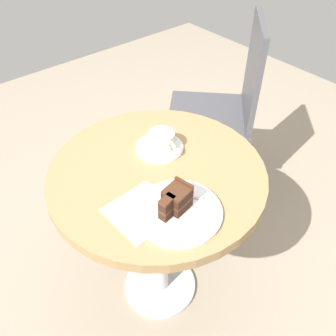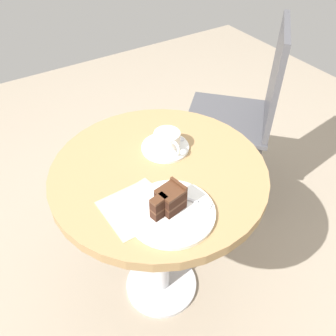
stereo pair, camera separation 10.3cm
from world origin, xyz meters
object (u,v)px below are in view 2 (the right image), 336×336
(teaspoon, at_px, (174,138))
(napkin, at_px, (138,207))
(coffee_cup, at_px, (167,140))
(cake_plate, at_px, (171,212))
(fork, at_px, (191,200))
(cafe_chair, at_px, (249,106))
(saucer, at_px, (165,147))
(cake_slice, at_px, (169,200))

(teaspoon, relative_size, napkin, 0.41)
(coffee_cup, bearing_deg, teaspoon, 122.23)
(cake_plate, distance_m, fork, 0.07)
(coffee_cup, height_order, cake_plate, coffee_cup)
(fork, bearing_deg, cafe_chair, 90.17)
(fork, relative_size, napkin, 0.69)
(saucer, height_order, cake_plate, cake_plate)
(cake_plate, bearing_deg, napkin, -136.99)
(saucer, distance_m, coffee_cup, 0.03)
(saucer, distance_m, cafe_chair, 0.62)
(fork, distance_m, cafe_chair, 0.79)
(cake_plate, xyz_separation_m, cake_slice, (-0.01, -0.00, 0.04))
(teaspoon, relative_size, cake_slice, 0.77)
(coffee_cup, height_order, fork, coffee_cup)
(teaspoon, height_order, napkin, teaspoon)
(teaspoon, bearing_deg, coffee_cup, -107.00)
(saucer, relative_size, cake_plate, 0.66)
(cake_slice, height_order, napkin, cake_slice)
(cake_plate, xyz_separation_m, fork, (-0.00, 0.07, 0.01))
(napkin, distance_m, cafe_chair, 0.87)
(teaspoon, distance_m, fork, 0.29)
(teaspoon, height_order, cake_slice, cake_slice)
(cake_plate, height_order, cafe_chair, cafe_chair)
(cafe_chair, bearing_deg, cake_plate, -11.69)
(napkin, bearing_deg, cake_plate, 43.01)
(cake_plate, distance_m, cake_slice, 0.04)
(coffee_cup, relative_size, cake_slice, 1.12)
(napkin, height_order, cafe_chair, cafe_chair)
(coffee_cup, bearing_deg, cake_plate, -30.20)
(cafe_chair, bearing_deg, teaspoon, -25.01)
(teaspoon, xyz_separation_m, cake_plate, (0.26, -0.18, -0.01))
(saucer, bearing_deg, cafe_chair, 109.09)
(coffee_cup, height_order, teaspoon, coffee_cup)
(saucer, xyz_separation_m, cafe_chair, (-0.20, 0.57, -0.14))
(cake_plate, bearing_deg, cafe_chair, 122.13)
(napkin, bearing_deg, saucer, 131.54)
(saucer, bearing_deg, cake_plate, -28.80)
(coffee_cup, distance_m, teaspoon, 0.06)
(cake_plate, xyz_separation_m, napkin, (-0.07, -0.06, -0.00))
(fork, bearing_deg, coffee_cup, 128.52)
(teaspoon, xyz_separation_m, cafe_chair, (-0.18, 0.53, -0.15))
(coffee_cup, bearing_deg, cake_slice, -31.49)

